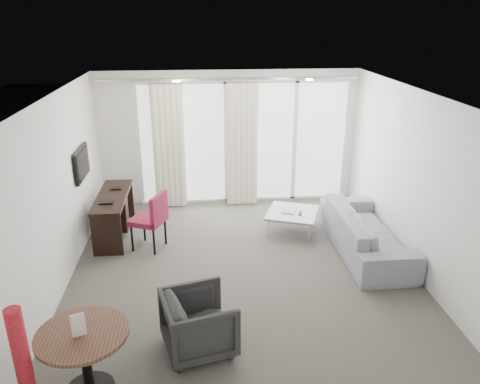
{
  "coord_description": "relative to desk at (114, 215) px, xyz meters",
  "views": [
    {
      "loc": [
        -0.59,
        -5.84,
        3.61
      ],
      "look_at": [
        0.0,
        0.6,
        1.1
      ],
      "focal_mm": 35.0,
      "sensor_mm": 36.0,
      "label": 1
    }
  ],
  "objects": [
    {
      "name": "floor",
      "position": [
        2.06,
        -1.58,
        -0.37
      ],
      "size": [
        5.0,
        6.0,
        0.0
      ],
      "primitive_type": "cube",
      "color": "#4C4842",
      "rests_on": "ground"
    },
    {
      "name": "ceiling",
      "position": [
        2.06,
        -1.58,
        2.23
      ],
      "size": [
        5.0,
        6.0,
        0.0
      ],
      "primitive_type": "cube",
      "color": "white",
      "rests_on": "ground"
    },
    {
      "name": "wall_left",
      "position": [
        -0.44,
        -1.58,
        0.93
      ],
      "size": [
        0.0,
        6.0,
        2.6
      ],
      "primitive_type": "cube",
      "color": "silver",
      "rests_on": "ground"
    },
    {
      "name": "wall_right",
      "position": [
        4.56,
        -1.58,
        0.93
      ],
      "size": [
        0.0,
        6.0,
        2.6
      ],
      "primitive_type": "cube",
      "color": "silver",
      "rests_on": "ground"
    },
    {
      "name": "wall_front",
      "position": [
        2.06,
        -4.58,
        0.93
      ],
      "size": [
        5.0,
        0.0,
        2.6
      ],
      "primitive_type": "cube",
      "color": "silver",
      "rests_on": "ground"
    },
    {
      "name": "window_panel",
      "position": [
        2.36,
        1.4,
        0.83
      ],
      "size": [
        4.0,
        0.02,
        2.38
      ],
      "primitive_type": null,
      "color": "white",
      "rests_on": "ground"
    },
    {
      "name": "window_frame",
      "position": [
        2.36,
        1.39,
        0.83
      ],
      "size": [
        4.1,
        0.06,
        2.44
      ],
      "primitive_type": null,
      "color": "white",
      "rests_on": "ground"
    },
    {
      "name": "curtain_left",
      "position": [
        0.91,
        1.24,
        0.83
      ],
      "size": [
        0.6,
        0.2,
        2.38
      ],
      "primitive_type": null,
      "color": "silver",
      "rests_on": "ground"
    },
    {
      "name": "curtain_right",
      "position": [
        2.31,
        1.24,
        0.83
      ],
      "size": [
        0.6,
        0.2,
        2.38
      ],
      "primitive_type": null,
      "color": "silver",
      "rests_on": "ground"
    },
    {
      "name": "curtain_track",
      "position": [
        2.06,
        1.24,
        2.08
      ],
      "size": [
        4.8,
        0.04,
        0.04
      ],
      "primitive_type": null,
      "color": "#B2B2B7",
      "rests_on": "ceiling"
    },
    {
      "name": "downlight_a",
      "position": [
        1.16,
        0.02,
        2.22
      ],
      "size": [
        0.12,
        0.12,
        0.02
      ],
      "primitive_type": "cylinder",
      "color": "#FFE0B2",
      "rests_on": "ceiling"
    },
    {
      "name": "downlight_b",
      "position": [
        3.26,
        0.02,
        2.22
      ],
      "size": [
        0.12,
        0.12,
        0.02
      ],
      "primitive_type": "cylinder",
      "color": "#FFE0B2",
      "rests_on": "ceiling"
    },
    {
      "name": "desk",
      "position": [
        0.0,
        0.0,
        0.0
      ],
      "size": [
        0.49,
        1.56,
        0.73
      ],
      "primitive_type": null,
      "color": "black",
      "rests_on": "floor"
    },
    {
      "name": "tv",
      "position": [
        -0.39,
        -0.13,
        0.98
      ],
      "size": [
        0.05,
        0.8,
        0.5
      ],
      "primitive_type": null,
      "color": "black",
      "rests_on": "wall_left"
    },
    {
      "name": "desk_chair",
      "position": [
        0.62,
        -0.51,
        0.11
      ],
      "size": [
        0.67,
        0.66,
        0.96
      ],
      "primitive_type": null,
      "rotation": [
        0.0,
        0.0,
        -0.41
      ],
      "color": "maroon",
      "rests_on": "floor"
    },
    {
      "name": "round_table",
      "position": [
        0.29,
        -3.6,
        -0.01
      ],
      "size": [
        1.09,
        1.09,
        0.72
      ],
      "primitive_type": null,
      "rotation": [
        0.0,
        0.0,
        -0.25
      ],
      "color": "#533324",
      "rests_on": "floor"
    },
    {
      "name": "menu_card",
      "position": [
        0.28,
        -3.64,
        0.35
      ],
      "size": [
        0.13,
        0.06,
        0.24
      ],
      "primitive_type": null,
      "rotation": [
        0.0,
        0.0,
        0.32
      ],
      "color": "white",
      "rests_on": "round_table"
    },
    {
      "name": "red_lamp",
      "position": [
        -0.19,
        -3.87,
        0.24
      ],
      "size": [
        0.25,
        0.25,
        1.2
      ],
      "primitive_type": "cylinder",
      "rotation": [
        0.0,
        0.0,
        0.05
      ],
      "color": "#AD1C27",
      "rests_on": "floor"
    },
    {
      "name": "tub_armchair",
      "position": [
        1.41,
        -3.05,
        -0.02
      ],
      "size": [
        0.93,
        0.92,
        0.7
      ],
      "primitive_type": "imported",
      "rotation": [
        0.0,
        0.0,
        1.83
      ],
      "color": "#272727",
      "rests_on": "floor"
    },
    {
      "name": "coffee_table",
      "position": [
        3.05,
        -0.14,
        -0.18
      ],
      "size": [
        1.07,
        1.07,
        0.37
      ],
      "primitive_type": null,
      "rotation": [
        0.0,
        0.0,
        -0.36
      ],
      "color": "gray",
      "rests_on": "floor"
    },
    {
      "name": "remote",
      "position": [
        3.17,
        -0.23,
        -0.01
      ],
      "size": [
        0.09,
        0.15,
        0.02
      ],
      "primitive_type": null,
      "rotation": [
        0.0,
        0.0,
        -0.32
      ],
      "color": "black",
      "rests_on": "coffee_table"
    },
    {
      "name": "magazine",
      "position": [
        3.0,
        -0.09,
        -0.01
      ],
      "size": [
        0.29,
        0.32,
        0.01
      ],
      "primitive_type": null,
      "rotation": [
        0.0,
        0.0,
        -0.41
      ],
      "color": "gray",
      "rests_on": "coffee_table"
    },
    {
      "name": "sofa",
      "position": [
        4.08,
        -0.93,
        -0.03
      ],
      "size": [
        0.91,
        2.32,
        0.68
      ],
      "primitive_type": "imported",
      "rotation": [
        0.0,
        0.0,
        1.57
      ],
      "color": "gray",
      "rests_on": "floor"
    },
    {
      "name": "terrace_slab",
      "position": [
        2.36,
        2.92,
        -0.43
      ],
      "size": [
        5.6,
        3.0,
        0.12
      ],
      "primitive_type": "cube",
      "color": "#4D4D50",
      "rests_on": "ground"
    },
    {
      "name": "rattan_chair_a",
      "position": [
        3.37,
        3.08,
        0.01
      ],
      "size": [
        0.63,
        0.63,
        0.74
      ],
      "primitive_type": null,
      "rotation": [
        0.0,
        0.0,
        -0.27
      ],
      "color": "#442D17",
      "rests_on": "terrace_slab"
    },
    {
      "name": "rattan_chair_b",
      "position": [
        3.65,
        2.54,
        0.07
      ],
      "size": [
        0.76,
        0.76,
        0.87
      ],
      "primitive_type": null,
      "rotation": [
        0.0,
        0.0,
        0.35
      ],
      "color": "#442D17",
      "rests_on": "terrace_slab"
    },
    {
      "name": "rattan_table",
      "position": [
        3.51,
        2.51,
        -0.11
      ],
      "size": [
        0.67,
        0.67,
        0.51
      ],
      "primitive_type": null,
      "rotation": [
        0.0,
        0.0,
        -0.4
      ],
      "color": "#442D17",
      "rests_on": "terrace_slab"
    },
    {
      "name": "balustrade",
      "position": [
        2.36,
        4.37,
        0.13
      ],
      "size": [
        5.5,
        0.06,
        1.05
      ],
      "primitive_type": null,
      "color": "#B2B2B7",
      "rests_on": "terrace_slab"
    }
  ]
}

